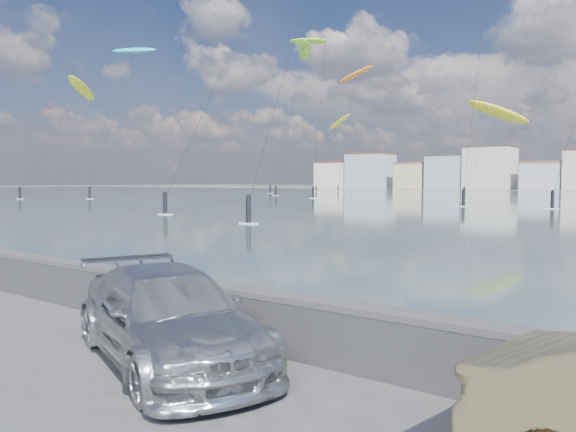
% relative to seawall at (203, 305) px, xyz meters
% --- Properties ---
extents(ground, '(700.00, 700.00, 0.00)m').
position_rel_seawall_xyz_m(ground, '(0.00, -2.70, -0.58)').
color(ground, '#333335').
rests_on(ground, ground).
extents(seawall, '(400.00, 0.36, 1.08)m').
position_rel_seawall_xyz_m(seawall, '(0.00, 0.00, 0.00)').
color(seawall, '#28282B').
rests_on(seawall, ground).
extents(car_silver, '(5.44, 3.83, 1.46)m').
position_rel_seawall_xyz_m(car_silver, '(0.65, -1.38, 0.15)').
color(car_silver, '#B2B5B9').
rests_on(car_silver, ground).
extents(kitesurfer_1, '(7.94, 18.52, 32.33)m').
position_rel_seawall_xyz_m(kitesurfer_1, '(-63.39, 92.78, 29.92)').
color(kitesurfer_1, '#8CD826').
rests_on(kitesurfer_1, ground).
extents(kitesurfer_4, '(9.07, 14.12, 26.69)m').
position_rel_seawall_xyz_m(kitesurfer_4, '(-74.16, 56.17, 24.78)').
color(kitesurfer_4, '#19BFBF').
rests_on(kitesurfer_4, ground).
extents(kitesurfer_6, '(8.29, 14.30, 21.61)m').
position_rel_seawall_xyz_m(kitesurfer_6, '(-75.09, 126.01, 18.33)').
color(kitesurfer_6, yellow).
rests_on(kitesurfer_6, ground).
extents(kitesurfer_7, '(8.98, 17.86, 38.15)m').
position_rel_seawall_xyz_m(kitesurfer_7, '(-73.02, 107.95, 36.23)').
color(kitesurfer_7, '#8CD826').
rests_on(kitesurfer_7, ground).
extents(kitesurfer_9, '(6.34, 13.65, 20.27)m').
position_rel_seawall_xyz_m(kitesurfer_9, '(-77.22, 47.57, 17.39)').
color(kitesurfer_9, yellow).
rests_on(kitesurfer_9, ground).
extents(kitesurfer_13, '(10.41, 15.79, 36.04)m').
position_rel_seawall_xyz_m(kitesurfer_13, '(-74.20, 133.29, 32.27)').
color(kitesurfer_13, orange).
rests_on(kitesurfer_13, ground).
extents(kitesurfer_14, '(9.60, 12.34, 16.13)m').
position_rel_seawall_xyz_m(kitesurfer_14, '(-19.26, 82.29, 12.81)').
color(kitesurfer_14, yellow).
rests_on(kitesurfer_14, ground).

